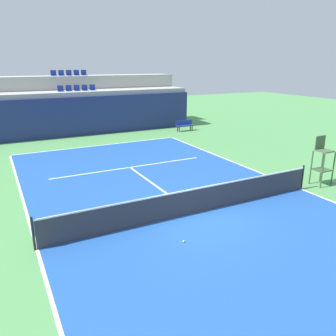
# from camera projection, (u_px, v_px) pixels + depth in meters

# --- Properties ---
(ground_plane) EXTENTS (80.00, 80.00, 0.00)m
(ground_plane) POSITION_uv_depth(u_px,v_px,m) (194.00, 213.00, 12.41)
(ground_plane) COLOR #4C8C4C
(court_surface) EXTENTS (11.00, 24.00, 0.01)m
(court_surface) POSITION_uv_depth(u_px,v_px,m) (194.00, 213.00, 12.41)
(court_surface) COLOR #1E4C99
(court_surface) RESTS_ON ground_plane
(baseline_far) EXTENTS (11.00, 0.10, 0.00)m
(baseline_far) POSITION_uv_depth(u_px,v_px,m) (99.00, 145.00, 22.52)
(baseline_far) COLOR white
(baseline_far) RESTS_ON court_surface
(sideline_left) EXTENTS (0.10, 24.00, 0.00)m
(sideline_left) POSITION_uv_depth(u_px,v_px,m) (37.00, 249.00, 10.00)
(sideline_left) COLOR white
(sideline_left) RESTS_ON court_surface
(sideline_right) EXTENTS (0.10, 24.00, 0.00)m
(sideline_right) POSITION_uv_depth(u_px,v_px,m) (300.00, 189.00, 14.81)
(sideline_right) COLOR white
(sideline_right) RESTS_ON court_surface
(service_line_far) EXTENTS (8.26, 0.10, 0.00)m
(service_line_far) POSITION_uv_depth(u_px,v_px,m) (130.00, 167.00, 17.82)
(service_line_far) COLOR white
(service_line_far) RESTS_ON court_surface
(centre_service_line) EXTENTS (0.10, 6.40, 0.00)m
(centre_service_line) POSITION_uv_depth(u_px,v_px,m) (156.00, 186.00, 15.11)
(centre_service_line) COLOR white
(centre_service_line) RESTS_ON court_surface
(back_wall) EXTENTS (17.75, 0.30, 2.88)m
(back_wall) POSITION_uv_depth(u_px,v_px,m) (84.00, 116.00, 25.30)
(back_wall) COLOR navy
(back_wall) RESTS_ON ground_plane
(stands_tier_lower) EXTENTS (17.75, 2.40, 3.21)m
(stands_tier_lower) POSITION_uv_depth(u_px,v_px,m) (79.00, 112.00, 26.40)
(stands_tier_lower) COLOR #9E9E99
(stands_tier_lower) RESTS_ON ground_plane
(stands_tier_upper) EXTENTS (17.75, 2.40, 4.27)m
(stands_tier_upper) POSITION_uv_depth(u_px,v_px,m) (72.00, 102.00, 28.27)
(stands_tier_upper) COLOR #9E9E99
(stands_tier_upper) RESTS_ON ground_plane
(seating_row_lower) EXTENTS (2.89, 0.44, 0.44)m
(seating_row_lower) POSITION_uv_depth(u_px,v_px,m) (77.00, 89.00, 25.96)
(seating_row_lower) COLOR navy
(seating_row_lower) RESTS_ON stands_tier_lower
(seating_row_upper) EXTENTS (2.89, 0.44, 0.44)m
(seating_row_upper) POSITION_uv_depth(u_px,v_px,m) (69.00, 74.00, 27.68)
(seating_row_upper) COLOR navy
(seating_row_upper) RESTS_ON stands_tier_upper
(tennis_net) EXTENTS (11.08, 0.08, 1.07)m
(tennis_net) POSITION_uv_depth(u_px,v_px,m) (194.00, 201.00, 12.26)
(tennis_net) COLOR black
(tennis_net) RESTS_ON court_surface
(umpire_chair) EXTENTS (0.76, 0.66, 2.20)m
(umpire_chair) POSITION_uv_depth(u_px,v_px,m) (322.00, 159.00, 15.06)
(umpire_chair) COLOR #334C2D
(umpire_chair) RESTS_ON ground_plane
(player_bench) EXTENTS (1.50, 0.40, 0.85)m
(player_bench) POSITION_uv_depth(u_px,v_px,m) (184.00, 125.00, 27.26)
(player_bench) COLOR navy
(player_bench) RESTS_ON ground_plane
(tennis_ball_0) EXTENTS (0.07, 0.07, 0.07)m
(tennis_ball_0) POSITION_uv_depth(u_px,v_px,m) (184.00, 241.00, 10.39)
(tennis_ball_0) COLOR #CCE033
(tennis_ball_0) RESTS_ON court_surface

